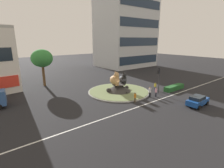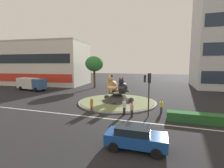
{
  "view_description": "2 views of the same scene",
  "coord_description": "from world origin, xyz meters",
  "px_view_note": "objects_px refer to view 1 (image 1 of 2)",
  "views": [
    {
      "loc": [
        -19.66,
        -23.14,
        9.64
      ],
      "look_at": [
        -1.84,
        -0.3,
        1.93
      ],
      "focal_mm": 26.99,
      "sensor_mm": 36.0,
      "label": 1
    },
    {
      "loc": [
        6.57,
        -22.69,
        5.59
      ],
      "look_at": [
        -1.12,
        0.9,
        2.65
      ],
      "focal_mm": 25.9,
      "sensor_mm": 36.0,
      "label": 2
    }
  ],
  "objects_px": {
    "pedestrian_pink_shirt": "(156,92)",
    "pedestrian_orange_shirt": "(135,97)",
    "cat_statue_black": "(123,79)",
    "broadleaf_tree_behind_island": "(42,59)",
    "sedan_on_far_lane": "(198,101)",
    "office_tower": "(126,15)",
    "pedestrian_yellow_shirt": "(155,86)",
    "traffic_light_mast": "(159,75)",
    "cat_statue_calico": "(115,79)",
    "pedestrian_white_shirt": "(150,92)"
  },
  "relations": [
    {
      "from": "cat_statue_calico",
      "to": "broadleaf_tree_behind_island",
      "type": "height_order",
      "value": "broadleaf_tree_behind_island"
    },
    {
      "from": "cat_statue_calico",
      "to": "traffic_light_mast",
      "type": "xyz_separation_m",
      "value": [
        5.82,
        -5.18,
        0.9
      ]
    },
    {
      "from": "office_tower",
      "to": "pedestrian_pink_shirt",
      "type": "distance_m",
      "value": 39.32
    },
    {
      "from": "cat_statue_calico",
      "to": "sedan_on_far_lane",
      "type": "bearing_deg",
      "value": 30.89
    },
    {
      "from": "traffic_light_mast",
      "to": "broadleaf_tree_behind_island",
      "type": "bearing_deg",
      "value": 39.69
    },
    {
      "from": "broadleaf_tree_behind_island",
      "to": "pedestrian_white_shirt",
      "type": "height_order",
      "value": "broadleaf_tree_behind_island"
    },
    {
      "from": "pedestrian_orange_shirt",
      "to": "sedan_on_far_lane",
      "type": "xyz_separation_m",
      "value": [
        6.36,
        -6.68,
        -0.05
      ]
    },
    {
      "from": "pedestrian_yellow_shirt",
      "to": "pedestrian_pink_shirt",
      "type": "distance_m",
      "value": 3.92
    },
    {
      "from": "pedestrian_white_shirt",
      "to": "traffic_light_mast",
      "type": "bearing_deg",
      "value": 94.28
    },
    {
      "from": "broadleaf_tree_behind_island",
      "to": "pedestrian_white_shirt",
      "type": "xyz_separation_m",
      "value": [
        12.02,
        -18.63,
        -4.87
      ]
    },
    {
      "from": "pedestrian_pink_shirt",
      "to": "pedestrian_orange_shirt",
      "type": "bearing_deg",
      "value": -123.01
    },
    {
      "from": "sedan_on_far_lane",
      "to": "cat_statue_black",
      "type": "bearing_deg",
      "value": 106.89
    },
    {
      "from": "sedan_on_far_lane",
      "to": "broadleaf_tree_behind_island",
      "type": "bearing_deg",
      "value": 118.15
    },
    {
      "from": "pedestrian_yellow_shirt",
      "to": "sedan_on_far_lane",
      "type": "height_order",
      "value": "sedan_on_far_lane"
    },
    {
      "from": "traffic_light_mast",
      "to": "cat_statue_black",
      "type": "bearing_deg",
      "value": 41.12
    },
    {
      "from": "cat_statue_calico",
      "to": "traffic_light_mast",
      "type": "height_order",
      "value": "traffic_light_mast"
    },
    {
      "from": "cat_statue_calico",
      "to": "pedestrian_white_shirt",
      "type": "height_order",
      "value": "cat_statue_calico"
    },
    {
      "from": "cat_statue_black",
      "to": "pedestrian_yellow_shirt",
      "type": "height_order",
      "value": "cat_statue_black"
    },
    {
      "from": "pedestrian_yellow_shirt",
      "to": "pedestrian_orange_shirt",
      "type": "relative_size",
      "value": 0.94
    },
    {
      "from": "cat_statue_black",
      "to": "office_tower",
      "type": "distance_m",
      "value": 35.98
    },
    {
      "from": "cat_statue_calico",
      "to": "pedestrian_yellow_shirt",
      "type": "xyz_separation_m",
      "value": [
        7.23,
        -3.5,
        -1.75
      ]
    },
    {
      "from": "cat_statue_black",
      "to": "broadleaf_tree_behind_island",
      "type": "height_order",
      "value": "broadleaf_tree_behind_island"
    },
    {
      "from": "traffic_light_mast",
      "to": "pedestrian_white_shirt",
      "type": "relative_size",
      "value": 2.64
    },
    {
      "from": "cat_statue_calico",
      "to": "pedestrian_orange_shirt",
      "type": "bearing_deg",
      "value": 0.01
    },
    {
      "from": "traffic_light_mast",
      "to": "pedestrian_yellow_shirt",
      "type": "height_order",
      "value": "traffic_light_mast"
    },
    {
      "from": "sedan_on_far_lane",
      "to": "traffic_light_mast",
      "type": "bearing_deg",
      "value": 88.01
    },
    {
      "from": "pedestrian_pink_shirt",
      "to": "sedan_on_far_lane",
      "type": "distance_m",
      "value": 6.61
    },
    {
      "from": "cat_statue_calico",
      "to": "office_tower",
      "type": "distance_m",
      "value": 36.83
    },
    {
      "from": "office_tower",
      "to": "pedestrian_white_shirt",
      "type": "height_order",
      "value": "office_tower"
    },
    {
      "from": "cat_statue_black",
      "to": "pedestrian_yellow_shirt",
      "type": "xyz_separation_m",
      "value": [
        5.5,
        -3.21,
        -1.61
      ]
    },
    {
      "from": "traffic_light_mast",
      "to": "pedestrian_yellow_shirt",
      "type": "bearing_deg",
      "value": -38.68
    },
    {
      "from": "cat_statue_black",
      "to": "pedestrian_yellow_shirt",
      "type": "distance_m",
      "value": 6.57
    },
    {
      "from": "broadleaf_tree_behind_island",
      "to": "office_tower",
      "type": "bearing_deg",
      "value": 17.68
    },
    {
      "from": "pedestrian_yellow_shirt",
      "to": "pedestrian_pink_shirt",
      "type": "height_order",
      "value": "pedestrian_pink_shirt"
    },
    {
      "from": "pedestrian_white_shirt",
      "to": "pedestrian_pink_shirt",
      "type": "xyz_separation_m",
      "value": [
        0.97,
        -0.55,
        -0.06
      ]
    },
    {
      "from": "cat_statue_calico",
      "to": "office_tower",
      "type": "relative_size",
      "value": 0.08
    },
    {
      "from": "pedestrian_white_shirt",
      "to": "office_tower",
      "type": "bearing_deg",
      "value": 142.31
    },
    {
      "from": "cat_statue_calico",
      "to": "pedestrian_orange_shirt",
      "type": "height_order",
      "value": "cat_statue_calico"
    },
    {
      "from": "pedestrian_yellow_shirt",
      "to": "pedestrian_orange_shirt",
      "type": "xyz_separation_m",
      "value": [
        -7.85,
        -2.28,
        0.06
      ]
    },
    {
      "from": "broadleaf_tree_behind_island",
      "to": "pedestrian_orange_shirt",
      "type": "height_order",
      "value": "broadleaf_tree_behind_island"
    },
    {
      "from": "traffic_light_mast",
      "to": "pedestrian_white_shirt",
      "type": "distance_m",
      "value": 3.6
    },
    {
      "from": "office_tower",
      "to": "pedestrian_orange_shirt",
      "type": "height_order",
      "value": "office_tower"
    },
    {
      "from": "pedestrian_yellow_shirt",
      "to": "sedan_on_far_lane",
      "type": "xyz_separation_m",
      "value": [
        -1.48,
        -8.96,
        0.01
      ]
    },
    {
      "from": "office_tower",
      "to": "sedan_on_far_lane",
      "type": "height_order",
      "value": "office_tower"
    },
    {
      "from": "traffic_light_mast",
      "to": "pedestrian_pink_shirt",
      "type": "bearing_deg",
      "value": 119.14
    },
    {
      "from": "office_tower",
      "to": "pedestrian_orange_shirt",
      "type": "bearing_deg",
      "value": -129.63
    },
    {
      "from": "cat_statue_black",
      "to": "pedestrian_pink_shirt",
      "type": "distance_m",
      "value": 6.45
    },
    {
      "from": "cat_statue_black",
      "to": "pedestrian_white_shirt",
      "type": "height_order",
      "value": "cat_statue_black"
    },
    {
      "from": "office_tower",
      "to": "pedestrian_yellow_shirt",
      "type": "bearing_deg",
      "value": -121.38
    },
    {
      "from": "pedestrian_orange_shirt",
      "to": "pedestrian_pink_shirt",
      "type": "xyz_separation_m",
      "value": [
        4.85,
        -0.24,
        0.01
      ]
    }
  ]
}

